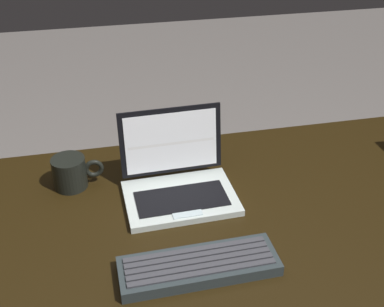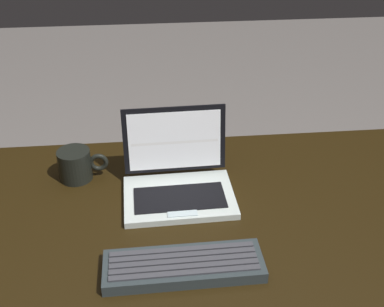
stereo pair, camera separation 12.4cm
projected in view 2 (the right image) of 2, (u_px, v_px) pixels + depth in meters
desk at (197, 236)px, 1.26m from camera, size 1.73×0.78×0.73m
laptop_front at (178, 180)px, 1.29m from camera, size 0.29×0.23×0.21m
external_keyboard at (184, 266)px, 1.06m from camera, size 0.35×0.12×0.03m
coffee_mug at (76, 165)px, 1.35m from camera, size 0.14×0.09×0.09m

